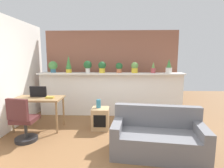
# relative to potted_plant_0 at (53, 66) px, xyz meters

# --- Properties ---
(ground_plane) EXTENTS (12.00, 12.00, 0.00)m
(ground_plane) POSITION_rel_potted_plant_0_xyz_m (1.65, -1.99, -1.43)
(ground_plane) COLOR brown
(divider_wall) EXTENTS (4.09, 0.16, 1.21)m
(divider_wall) POSITION_rel_potted_plant_0_xyz_m (1.65, 0.01, -0.82)
(divider_wall) COLOR white
(divider_wall) RESTS_ON ground
(plant_shelf) EXTENTS (4.09, 0.39, 0.04)m
(plant_shelf) POSITION_rel_potted_plant_0_xyz_m (1.65, -0.03, -0.20)
(plant_shelf) COLOR white
(plant_shelf) RESTS_ON divider_wall
(brick_wall_behind) EXTENTS (4.09, 0.10, 2.50)m
(brick_wall_behind) POSITION_rel_potted_plant_0_xyz_m (1.65, 0.61, -0.18)
(brick_wall_behind) COLOR #935B47
(brick_wall_behind) RESTS_ON ground
(potted_plant_0) EXTENTS (0.25, 0.25, 0.33)m
(potted_plant_0) POSITION_rel_potted_plant_0_xyz_m (0.00, 0.00, 0.00)
(potted_plant_0) COLOR #386B84
(potted_plant_0) RESTS_ON plant_shelf
(potted_plant_1) EXTENTS (0.16, 0.16, 0.49)m
(potted_plant_1) POSITION_rel_potted_plant_0_xyz_m (0.46, -0.01, 0.03)
(potted_plant_1) COLOR gold
(potted_plant_1) RESTS_ON plant_shelf
(potted_plant_2) EXTENTS (0.23, 0.23, 0.34)m
(potted_plant_2) POSITION_rel_potted_plant_0_xyz_m (1.01, -0.03, 0.02)
(potted_plant_2) COLOR silver
(potted_plant_2) RESTS_ON plant_shelf
(potted_plant_3) EXTENTS (0.22, 0.22, 0.32)m
(potted_plant_3) POSITION_rel_potted_plant_0_xyz_m (1.42, -0.05, -0.01)
(potted_plant_3) COLOR gold
(potted_plant_3) RESTS_ON plant_shelf
(potted_plant_4) EXTENTS (0.20, 0.20, 0.28)m
(potted_plant_4) POSITION_rel_potted_plant_0_xyz_m (1.90, -0.01, -0.02)
(potted_plant_4) COLOR #C66B42
(potted_plant_4) RESTS_ON plant_shelf
(potted_plant_5) EXTENTS (0.20, 0.20, 0.30)m
(potted_plant_5) POSITION_rel_potted_plant_0_xyz_m (2.33, -0.05, -0.02)
(potted_plant_5) COLOR gold
(potted_plant_5) RESTS_ON plant_shelf
(potted_plant_6) EXTENTS (0.13, 0.13, 0.30)m
(potted_plant_6) POSITION_rel_potted_plant_0_xyz_m (2.85, -0.02, -0.05)
(potted_plant_6) COLOR #B7474C
(potted_plant_6) RESTS_ON plant_shelf
(potted_plant_7) EXTENTS (0.17, 0.17, 0.39)m
(potted_plant_7) POSITION_rel_potted_plant_0_xyz_m (3.27, -0.04, -0.01)
(potted_plant_7) COLOR silver
(potted_plant_7) RESTS_ON plant_shelf
(desk) EXTENTS (1.10, 0.60, 0.75)m
(desk) POSITION_rel_potted_plant_0_xyz_m (0.02, -1.07, -0.76)
(desk) COLOR #99754C
(desk) RESTS_ON ground
(tv_monitor) EXTENTS (0.39, 0.04, 0.25)m
(tv_monitor) POSITION_rel_potted_plant_0_xyz_m (-0.02, -0.99, -0.55)
(tv_monitor) COLOR black
(tv_monitor) RESTS_ON desk
(office_chair) EXTENTS (0.48, 0.48, 0.91)m
(office_chair) POSITION_rel_potted_plant_0_xyz_m (0.01, -1.76, -1.04)
(office_chair) COLOR #262628
(office_chair) RESTS_ON ground
(side_cube_shelf) EXTENTS (0.40, 0.41, 0.50)m
(side_cube_shelf) POSITION_rel_potted_plant_0_xyz_m (1.46, -1.02, -1.18)
(side_cube_shelf) COLOR tan
(side_cube_shelf) RESTS_ON ground
(vase_on_shelf) EXTENTS (0.11, 0.11, 0.19)m
(vase_on_shelf) POSITION_rel_potted_plant_0_xyz_m (1.41, -0.98, -0.83)
(vase_on_shelf) COLOR teal
(vase_on_shelf) RESTS_ON side_cube_shelf
(book_on_desk) EXTENTS (0.17, 0.12, 0.04)m
(book_on_desk) POSITION_rel_potted_plant_0_xyz_m (0.31, -1.12, -0.66)
(book_on_desk) COLOR gold
(book_on_desk) RESTS_ON desk
(couch) EXTENTS (1.64, 0.94, 0.80)m
(couch) POSITION_rel_potted_plant_0_xyz_m (2.57, -2.08, -1.15)
(couch) COLOR slate
(couch) RESTS_ON ground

